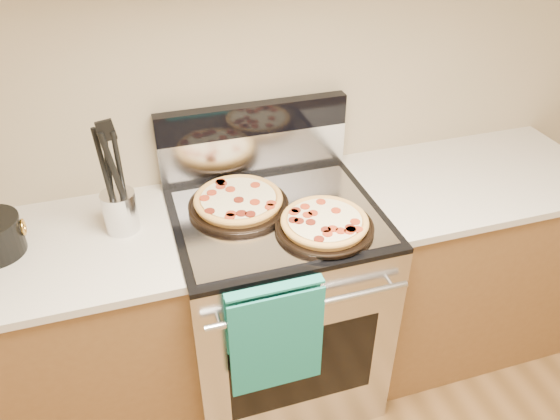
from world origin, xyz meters
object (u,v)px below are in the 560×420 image
object	(u,v)px
range_body	(277,305)
utensil_crock	(120,211)
pepperoni_pizza_front	(324,223)
pepperoni_pizza_back	(238,202)

from	to	relation	value
range_body	utensil_crock	distance (m)	0.77
range_body	pepperoni_pizza_front	bearing A→B (deg)	-49.46
pepperoni_pizza_back	pepperoni_pizza_front	distance (m)	0.34
pepperoni_pizza_back	utensil_crock	xyz separation A→B (m)	(-0.42, 0.01, 0.03)
pepperoni_pizza_front	utensil_crock	distance (m)	0.71
utensil_crock	range_body	bearing A→B (deg)	-8.77
range_body	pepperoni_pizza_front	world-z (taller)	pepperoni_pizza_front
utensil_crock	pepperoni_pizza_back	bearing A→B (deg)	-1.90
pepperoni_pizza_front	range_body	bearing A→B (deg)	130.54
pepperoni_pizza_back	utensil_crock	distance (m)	0.42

